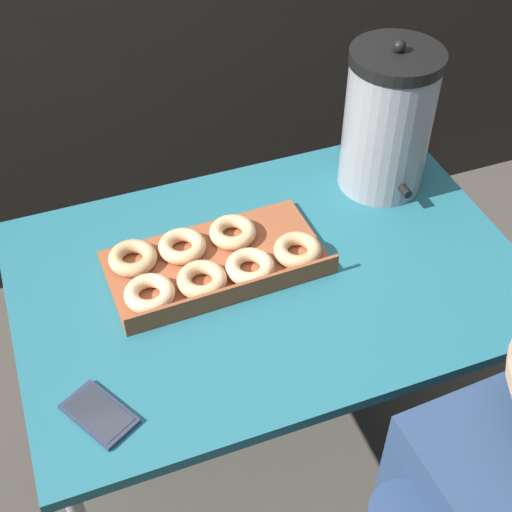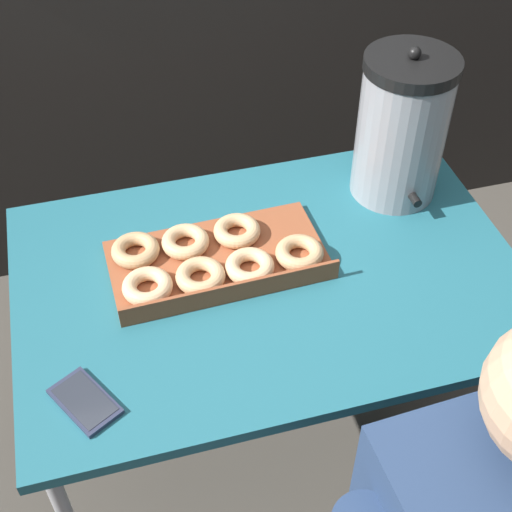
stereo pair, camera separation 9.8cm
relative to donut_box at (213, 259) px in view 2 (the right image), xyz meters
The scene contains 5 objects.
ground_plane 0.80m from the donut_box, 24.64° to the right, with size 12.00×12.00×0.00m, color #4C473F.
folding_table 0.15m from the donut_box, 24.64° to the right, with size 1.11×0.75×0.76m.
donut_box is the anchor object (origin of this frame).
coffee_urn 0.54m from the donut_box, 16.82° to the left, with size 0.22×0.24×0.39m.
cell_phone 0.42m from the donut_box, 137.28° to the right, with size 0.14×0.16×0.01m.
Camera 2 is at (-0.32, -1.05, 1.90)m, focal length 50.00 mm.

